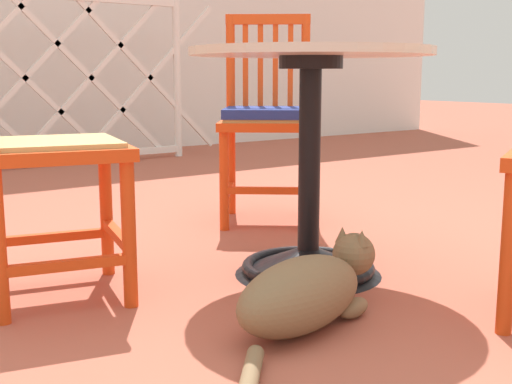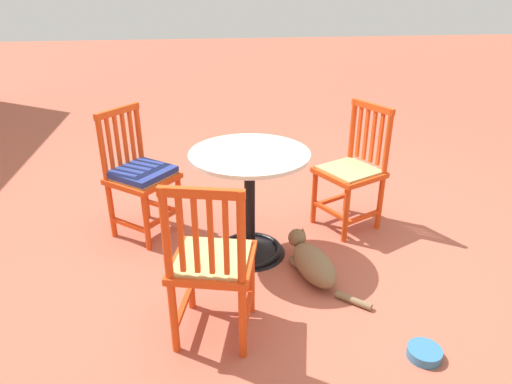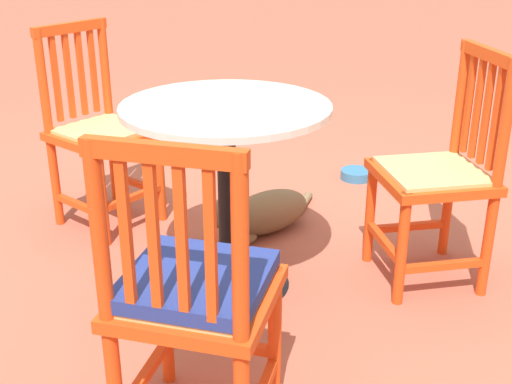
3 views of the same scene
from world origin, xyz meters
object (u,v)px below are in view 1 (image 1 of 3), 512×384
at_px(orange_chair_at_corner, 267,121).
at_px(tabby_cat, 310,291).
at_px(orange_chair_by_planter, 44,151).
at_px(cafe_table, 309,189).

bearing_deg(orange_chair_at_corner, tabby_cat, -121.95).
xyz_separation_m(orange_chair_by_planter, tabby_cat, (0.46, -0.63, -0.34)).
relative_size(orange_chair_at_corner, tabby_cat, 1.35).
height_order(orange_chair_by_planter, tabby_cat, orange_chair_by_planter).
height_order(cafe_table, orange_chair_by_planter, orange_chair_by_planter).
bearing_deg(cafe_table, orange_chair_by_planter, 160.45).
bearing_deg(cafe_table, orange_chair_at_corner, 62.60).
relative_size(cafe_table, orange_chair_by_planter, 0.83).
bearing_deg(tabby_cat, orange_chair_by_planter, 126.45).
distance_m(orange_chair_by_planter, tabby_cat, 0.85).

